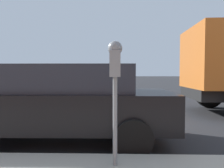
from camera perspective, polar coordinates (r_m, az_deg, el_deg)
The scene contains 3 objects.
ground_plane at distance 5.71m, azimuth -8.08°, elevation -11.11°, with size 220.00×220.00×0.00m, color #2B2B2D.
parking_meter at distance 2.86m, azimuth 0.80°, elevation 3.52°, with size 0.21×0.19×1.65m.
car_black at distance 4.49m, azimuth -12.09°, elevation -4.50°, with size 2.02×4.34×1.53m.
Camera 1 is at (-5.47, -0.93, 1.36)m, focal length 35.00 mm.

